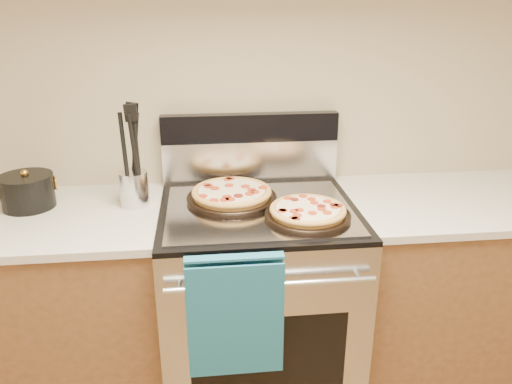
{
  "coord_description": "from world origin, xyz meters",
  "views": [
    {
      "loc": [
        -0.21,
        -0.12,
        1.67
      ],
      "look_at": [
        -0.02,
        1.55,
        1.02
      ],
      "focal_mm": 35.0,
      "sensor_mm": 36.0,
      "label": 1
    }
  ],
  "objects": [
    {
      "name": "oven_handle",
      "position": [
        0.0,
        1.27,
        0.8
      ],
      "size": [
        0.7,
        0.03,
        0.03
      ],
      "primitive_type": "cylinder",
      "rotation": [
        0.0,
        1.57,
        0.0
      ],
      "color": "silver",
      "rests_on": "range_body"
    },
    {
      "name": "countertop_right",
      "position": [
        0.88,
        1.68,
        0.9
      ],
      "size": [
        1.02,
        0.64,
        0.03
      ],
      "primitive_type": "cube",
      "color": "beige",
      "rests_on": "cabinet_right"
    },
    {
      "name": "oven_window",
      "position": [
        0.0,
        1.31,
        0.45
      ],
      "size": [
        0.56,
        0.01,
        0.4
      ],
      "primitive_type": "cube",
      "color": "black",
      "rests_on": "range_body"
    },
    {
      "name": "backsplash_lower",
      "position": [
        0.0,
        1.96,
        1.01
      ],
      "size": [
        0.76,
        0.06,
        0.18
      ],
      "primitive_type": "cube",
      "color": "silver",
      "rests_on": "cooktop"
    },
    {
      "name": "foil_sheet",
      "position": [
        0.0,
        1.62,
        0.92
      ],
      "size": [
        0.7,
        0.55,
        0.01
      ],
      "primitive_type": "cube",
      "color": "gray",
      "rests_on": "cooktop"
    },
    {
      "name": "saucepan",
      "position": [
        -0.89,
        1.77,
        0.97
      ],
      "size": [
        0.26,
        0.26,
        0.12
      ],
      "primitive_type": "cylinder",
      "rotation": [
        0.0,
        0.0,
        0.42
      ],
      "color": "black",
      "rests_on": "countertop_left"
    },
    {
      "name": "countertop_left",
      "position": [
        -0.88,
        1.68,
        0.9
      ],
      "size": [
        1.02,
        0.64,
        0.03
      ],
      "primitive_type": "cube",
      "color": "beige",
      "rests_on": "cabinet_left"
    },
    {
      "name": "utensil_crock",
      "position": [
        -0.48,
        1.75,
        0.98
      ],
      "size": [
        0.12,
        0.12,
        0.14
      ],
      "primitive_type": "cylinder",
      "rotation": [
        0.0,
        0.0,
        0.11
      ],
      "color": "silver",
      "rests_on": "countertop_left"
    },
    {
      "name": "cooktop",
      "position": [
        0.0,
        1.65,
        0.91
      ],
      "size": [
        0.76,
        0.68,
        0.02
      ],
      "primitive_type": "cube",
      "color": "black",
      "rests_on": "range_body"
    },
    {
      "name": "backsplash_upper",
      "position": [
        0.0,
        1.96,
        1.16
      ],
      "size": [
        0.76,
        0.06,
        0.12
      ],
      "primitive_type": "cube",
      "color": "black",
      "rests_on": "backsplash_lower"
    },
    {
      "name": "dish_towel",
      "position": [
        -0.12,
        1.27,
        0.7
      ],
      "size": [
        0.32,
        0.05,
        0.42
      ],
      "primitive_type": null,
      "color": "#1A6F84",
      "rests_on": "oven_handle"
    },
    {
      "name": "wall_back",
      "position": [
        0.0,
        2.0,
        1.35
      ],
      "size": [
        4.0,
        0.0,
        4.0
      ],
      "primitive_type": "plane",
      "rotation": [
        1.57,
        0.0,
        0.0
      ],
      "color": "tan",
      "rests_on": "ground"
    },
    {
      "name": "cabinet_left",
      "position": [
        -0.88,
        1.68,
        0.44
      ],
      "size": [
        1.0,
        0.62,
        0.88
      ],
      "primitive_type": "cube",
      "color": "brown",
      "rests_on": "ground"
    },
    {
      "name": "cabinet_right",
      "position": [
        0.88,
        1.68,
        0.44
      ],
      "size": [
        1.0,
        0.62,
        0.88
      ],
      "primitive_type": "cube",
      "color": "brown",
      "rests_on": "ground"
    },
    {
      "name": "pepperoni_pizza_back",
      "position": [
        -0.1,
        1.72,
        0.95
      ],
      "size": [
        0.42,
        0.42,
        0.05
      ],
      "primitive_type": null,
      "rotation": [
        0.0,
        0.0,
        0.21
      ],
      "color": "#B67B37",
      "rests_on": "foil_sheet"
    },
    {
      "name": "range_body",
      "position": [
        0.0,
        1.65,
        0.45
      ],
      "size": [
        0.76,
        0.68,
        0.9
      ],
      "primitive_type": "cube",
      "color": "#B7B7BC",
      "rests_on": "ground"
    },
    {
      "name": "pepperoni_pizza_front",
      "position": [
        0.17,
        1.52,
        0.95
      ],
      "size": [
        0.37,
        0.37,
        0.04
      ],
      "primitive_type": null,
      "rotation": [
        0.0,
        0.0,
        -0.21
      ],
      "color": "#B67B37",
      "rests_on": "foil_sheet"
    }
  ]
}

